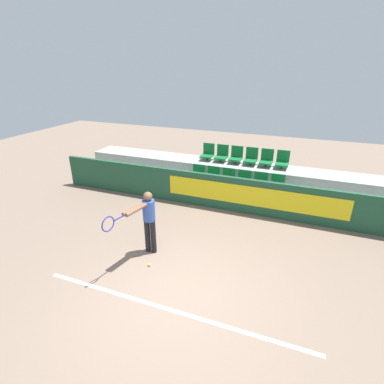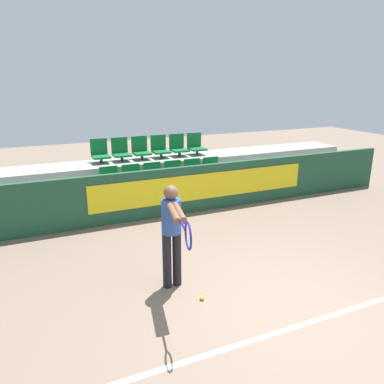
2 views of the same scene
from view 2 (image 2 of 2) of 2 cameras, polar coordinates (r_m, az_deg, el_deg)
The scene contains 19 objects.
ground_plane at distance 5.42m, azimuth 14.12°, elevation -16.98°, with size 30.00×30.00×0.00m, color #7A6656.
court_baseline at distance 5.20m, azimuth 16.59°, elevation -18.76°, with size 5.43×0.08×0.01m.
barrier_wall at distance 8.42m, azimuth -2.37°, elevation 0.15°, with size 11.99×0.14×1.09m.
bleacher_tier_front at distance 9.05m, azimuth -3.88°, elevation -0.71°, with size 11.59×1.04×0.48m.
bleacher_tier_middle at distance 9.93m, azimuth -5.98°, elevation 2.30°, with size 11.59×1.04×0.97m.
stadium_chair_0 at distance 8.70m, azimuth -12.35°, elevation 1.53°, with size 0.42×0.46×0.58m.
stadium_chair_1 at distance 8.81m, azimuth -9.03°, elevation 1.91°, with size 0.42×0.46×0.58m.
stadium_chair_2 at distance 8.95m, azimuth -5.80°, elevation 2.28°, with size 0.42×0.46×0.58m.
stadium_chair_3 at distance 9.12m, azimuth -2.69°, elevation 2.62°, with size 0.42×0.46×0.58m.
stadium_chair_4 at distance 9.31m, azimuth 0.31°, elevation 2.95°, with size 0.42×0.46×0.58m.
stadium_chair_5 at distance 9.53m, azimuth 3.18°, elevation 3.25°, with size 0.42×0.46×0.58m.
stadium_chair_6 at distance 9.59m, azimuth -13.83°, elevation 5.83°, with size 0.42×0.46×0.58m.
stadium_chair_7 at distance 9.69m, azimuth -10.79°, elevation 6.13°, with size 0.42×0.46×0.58m.
stadium_chair_8 at distance 9.82m, azimuth -7.81°, elevation 6.41°, with size 0.42×0.46×0.58m.
stadium_chair_9 at distance 9.98m, azimuth -4.91°, elevation 6.67°, with size 0.42×0.46×0.58m.
stadium_chair_10 at distance 10.15m, azimuth -2.11°, elevation 6.90°, with size 0.42×0.46×0.58m.
stadium_chair_11 at distance 10.36m, azimuth 0.60°, elevation 7.11°, with size 0.42×0.46×0.58m.
tennis_player at distance 5.30m, azimuth -3.01°, elevation -5.58°, with size 0.43×1.47×1.56m.
tennis_ball at distance 5.45m, azimuth 1.55°, elevation -15.83°, with size 0.07×0.07×0.07m.
Camera 2 is at (-2.91, -3.47, 2.98)m, focal length 35.00 mm.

